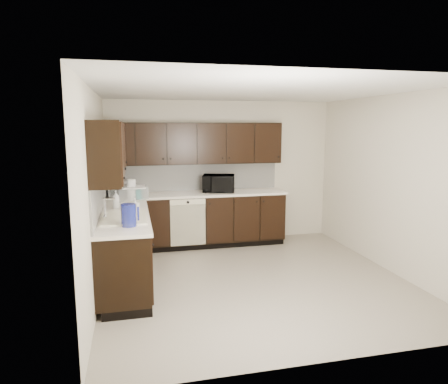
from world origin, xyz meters
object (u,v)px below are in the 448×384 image
at_px(storage_bin, 129,193).
at_px(blue_pitcher, 129,215).
at_px(sink, 124,223).
at_px(toaster_oven, 121,188).
at_px(microwave, 219,183).

relative_size(storage_bin, blue_pitcher, 1.90).
xyz_separation_m(sink, storage_bin, (0.06, 1.34, 0.15)).
distance_m(sink, storage_bin, 1.35).
xyz_separation_m(toaster_oven, storage_bin, (0.13, -0.38, -0.03)).
relative_size(sink, storage_bin, 1.69).
xyz_separation_m(microwave, toaster_oven, (-1.63, 0.02, -0.03)).
distance_m(microwave, blue_pitcher, 2.59).
bearing_deg(blue_pitcher, sink, 95.46).
height_order(microwave, blue_pitcher, microwave).
height_order(toaster_oven, storage_bin, toaster_oven).
distance_m(microwave, storage_bin, 1.55).
bearing_deg(toaster_oven, blue_pitcher, -80.80).
bearing_deg(toaster_oven, microwave, 4.97).
relative_size(toaster_oven, blue_pitcher, 1.50).
relative_size(microwave, blue_pitcher, 2.11).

